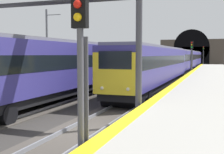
% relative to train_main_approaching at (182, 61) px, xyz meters
% --- Properties ---
extents(ground_plane, '(320.00, 320.00, 0.00)m').
position_rel_train_main_approaching_xyz_m(ground_plane, '(-36.32, -0.00, -2.25)').
color(ground_plane, '#302D2B').
extents(platform_right, '(112.00, 4.62, 1.07)m').
position_rel_train_main_approaching_xyz_m(platform_right, '(-36.32, -4.37, -1.72)').
color(platform_right, '#9E9B93').
rests_on(platform_right, ground_plane).
extents(platform_right_edge_strip, '(112.00, 0.50, 0.01)m').
position_rel_train_main_approaching_xyz_m(platform_right_edge_strip, '(-36.32, -2.31, -1.18)').
color(platform_right_edge_strip, yellow).
rests_on(platform_right_edge_strip, platform_right).
extents(track_main_line, '(160.00, 2.96, 0.21)m').
position_rel_train_main_approaching_xyz_m(track_main_line, '(-36.32, -0.00, -2.21)').
color(track_main_line, '#423D38').
rests_on(track_main_line, ground_plane).
extents(train_main_approaching, '(63.74, 3.10, 3.91)m').
position_rel_train_main_approaching_xyz_m(train_main_approaching, '(0.00, 0.00, 0.00)').
color(train_main_approaching, navy).
rests_on(train_main_approaching, ground_plane).
extents(train_adjacent_platform, '(57.12, 3.00, 4.15)m').
position_rel_train_main_approaching_xyz_m(train_adjacent_platform, '(-10.51, 4.82, 0.11)').
color(train_adjacent_platform, navy).
rests_on(train_adjacent_platform, ground_plane).
extents(railway_signal_near, '(0.39, 0.38, 4.59)m').
position_rel_train_main_approaching_xyz_m(railway_signal_near, '(-40.59, -1.91, 0.47)').
color(railway_signal_near, '#4C4C54').
rests_on(railway_signal_near, ground_plane).
extents(railway_signal_mid, '(0.39, 0.38, 5.02)m').
position_rel_train_main_approaching_xyz_m(railway_signal_mid, '(-5.32, -1.91, 0.80)').
color(railway_signal_mid, '#4C4C54').
rests_on(railway_signal_mid, ground_plane).
extents(railway_signal_far, '(0.39, 0.38, 5.47)m').
position_rel_train_main_approaching_xyz_m(railway_signal_far, '(36.85, -1.91, 1.05)').
color(railway_signal_far, '#38383D').
rests_on(railway_signal_far, ground_plane).
extents(overhead_signal_gantry, '(0.70, 8.82, 6.47)m').
position_rel_train_main_approaching_xyz_m(overhead_signal_gantry, '(-34.67, 2.41, 2.69)').
color(overhead_signal_gantry, '#3F3F47').
rests_on(overhead_signal_gantry, ground_plane).
extents(tunnel_portal, '(2.73, 20.18, 11.33)m').
position_rel_train_main_approaching_xyz_m(tunnel_portal, '(52.67, 2.41, 1.84)').
color(tunnel_portal, '#51473D').
rests_on(tunnel_portal, ground_plane).
extents(catenary_mast_near, '(0.22, 1.78, 7.94)m').
position_rel_train_main_approaching_xyz_m(catenary_mast_near, '(-19.94, 11.88, 1.81)').
color(catenary_mast_near, '#595B60').
rests_on(catenary_mast_near, ground_plane).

